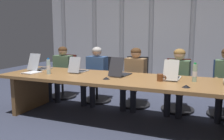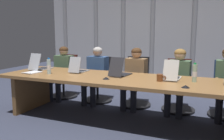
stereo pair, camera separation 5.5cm
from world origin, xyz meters
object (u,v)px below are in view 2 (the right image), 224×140
(office_chair_left_mid, at_px, (99,84))
(person_center, at_px, (135,74))
(coffee_mug_near, at_px, (160,78))
(conference_mic_left_side, at_px, (106,78))
(water_bottle_secondary, at_px, (49,67))
(conference_mic_middle, at_px, (186,86))
(office_chair_right_mid, at_px, (179,92))
(person_left_end, at_px, (62,69))
(water_bottle_primary, at_px, (195,73))
(laptop_right_mid, at_px, (172,76))
(person_left_mid, at_px, (96,72))
(spiral_notepad, at_px, (32,73))
(laptop_left_end, at_px, (40,66))
(laptop_center, at_px, (120,72))
(person_right_mid, at_px, (178,77))
(laptop_left_mid, at_px, (79,69))
(office_chair_left_end, at_px, (65,81))
(office_chair_center, at_px, (136,88))

(office_chair_left_mid, bearing_deg, person_center, 79.45)
(coffee_mug_near, bearing_deg, person_center, 128.08)
(conference_mic_left_side, bearing_deg, office_chair_left_mid, 120.98)
(water_bottle_secondary, bearing_deg, conference_mic_middle, -3.90)
(office_chair_right_mid, xyz_separation_m, coffee_mug_near, (-0.15, -0.99, 0.43))
(person_center, xyz_separation_m, coffee_mug_near, (0.66, -0.84, 0.13))
(person_left_end, distance_m, water_bottle_primary, 2.85)
(laptop_right_mid, xyz_separation_m, office_chair_right_mid, (0.00, 0.79, -0.43))
(coffee_mug_near, bearing_deg, laptop_right_mid, 54.57)
(conference_mic_left_side, bearing_deg, person_left_mid, 124.13)
(person_center, bearing_deg, spiral_notepad, -53.38)
(spiral_notepad, bearing_deg, person_left_end, 99.62)
(laptop_left_end, height_order, laptop_center, laptop_left_end)
(person_right_mid, height_order, coffee_mug_near, person_right_mid)
(person_center, distance_m, person_right_mid, 0.80)
(laptop_left_end, distance_m, laptop_center, 1.63)
(water_bottle_primary, height_order, conference_mic_middle, water_bottle_primary)
(conference_mic_left_side, bearing_deg, person_center, 82.32)
(person_right_mid, bearing_deg, person_left_end, -85.77)
(person_right_mid, height_order, conference_mic_left_side, person_right_mid)
(person_left_mid, relative_size, spiral_notepad, 3.47)
(office_chair_left_mid, distance_m, water_bottle_secondary, 1.29)
(person_center, xyz_separation_m, spiral_notepad, (-1.56, -1.01, 0.08))
(person_center, bearing_deg, office_chair_right_mid, 104.89)
(laptop_right_mid, distance_m, person_left_mid, 1.75)
(person_left_end, bearing_deg, laptop_left_mid, 52.85)
(person_left_end, bearing_deg, conference_mic_left_side, 57.04)
(person_right_mid, bearing_deg, person_center, -85.81)
(office_chair_right_mid, distance_m, person_left_end, 2.45)
(laptop_left_mid, xyz_separation_m, water_bottle_secondary, (-0.37, -0.36, 0.07))
(office_chair_left_end, bearing_deg, office_chair_left_mid, 88.91)
(office_chair_right_mid, distance_m, conference_mic_middle, 1.36)
(water_bottle_primary, xyz_separation_m, conference_mic_middle, (-0.07, -0.42, -0.11))
(office_chair_left_mid, distance_m, spiral_notepad, 1.42)
(office_chair_left_end, height_order, person_right_mid, person_right_mid)
(spiral_notepad, bearing_deg, person_right_mid, 28.84)
(laptop_left_end, xyz_separation_m, conference_mic_left_side, (1.54, -0.37, -0.04))
(person_left_end, bearing_deg, laptop_left_end, -3.18)
(laptop_left_mid, xyz_separation_m, laptop_center, (0.81, -0.03, 0.00))
(coffee_mug_near, relative_size, spiral_notepad, 0.43)
(office_chair_center, bearing_deg, coffee_mug_near, 28.18)
(office_chair_left_end, relative_size, person_center, 0.82)
(water_bottle_secondary, bearing_deg, person_right_mid, 25.56)
(laptop_center, relative_size, spiral_notepad, 1.43)
(office_chair_right_mid, bearing_deg, conference_mic_middle, 1.53)
(laptop_right_mid, height_order, person_right_mid, person_right_mid)
(office_chair_left_mid, relative_size, conference_mic_middle, 8.33)
(person_left_end, distance_m, person_right_mid, 2.43)
(coffee_mug_near, bearing_deg, conference_mic_left_side, -167.85)
(person_center, relative_size, conference_mic_middle, 10.35)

